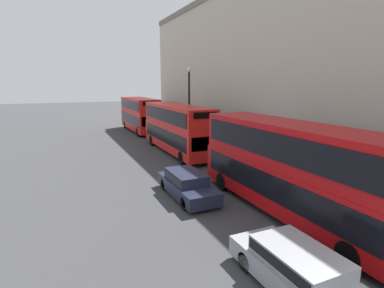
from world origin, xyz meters
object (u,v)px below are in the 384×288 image
object	(u,v)px
car_hatchback	(187,184)
pedestrian	(358,199)
bus_leading	(291,166)
car_dark_sedan	(300,270)
bus_second_in_queue	(177,127)
bus_third_in_queue	(140,113)

from	to	relation	value
car_hatchback	pedestrian	distance (m)	8.21
bus_leading	car_dark_sedan	bearing A→B (deg)	-128.67
car_dark_sedan	bus_second_in_queue	bearing A→B (deg)	79.44
bus_leading	bus_third_in_queue	bearing A→B (deg)	90.00
bus_leading	pedestrian	distance (m)	3.48
bus_third_in_queue	pedestrian	xyz separation A→B (m)	(2.79, -28.19, -1.51)
car_dark_sedan	pedestrian	size ratio (longest dim) A/B	2.77
bus_leading	pedestrian	size ratio (longest dim) A/B	6.59
car_hatchback	bus_leading	bearing A→B (deg)	-49.73
bus_second_in_queue	car_dark_sedan	distance (m)	18.63
bus_leading	pedestrian	xyz separation A→B (m)	(2.79, -1.39, -1.55)
bus_second_in_queue	bus_third_in_queue	world-z (taller)	bus_third_in_queue
bus_second_in_queue	pedestrian	size ratio (longest dim) A/B	6.29
bus_third_in_queue	car_dark_sedan	distance (m)	31.28
bus_third_in_queue	pedestrian	bearing A→B (deg)	-84.35
car_dark_sedan	car_hatchback	world-z (taller)	car_hatchback
bus_third_in_queue	bus_leading	bearing A→B (deg)	-90.00
car_dark_sedan	bus_leading	bearing A→B (deg)	51.33
bus_second_in_queue	bus_third_in_queue	xyz separation A→B (m)	(0.00, 12.81, 0.01)
bus_third_in_queue	car_hatchback	size ratio (longest dim) A/B	2.14
bus_third_in_queue	car_hatchback	world-z (taller)	bus_third_in_queue
bus_leading	bus_third_in_queue	size ratio (longest dim) A/B	1.13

